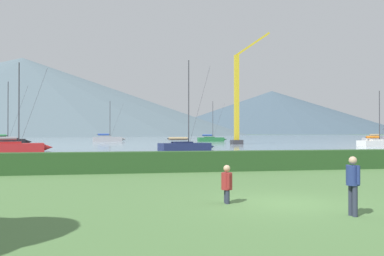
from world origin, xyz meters
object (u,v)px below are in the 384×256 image
object	(u,v)px
sailboat_slip_9	(108,139)
person_seated_viewer	(227,182)
sailboat_slip_4	(5,141)
dock_crane	(238,104)
sailboat_slip_1	(378,140)
person_standing_walker	(353,181)
sailboat_slip_3	(211,139)
sailboat_slip_7	(185,146)
sailboat_slip_2	(14,147)
sailboat_slip_6	(377,143)

from	to	relation	value
sailboat_slip_9	person_seated_viewer	world-z (taller)	sailboat_slip_9
sailboat_slip_4	sailboat_slip_9	size ratio (longest dim) A/B	1.14
sailboat_slip_9	dock_crane	size ratio (longest dim) A/B	0.46
sailboat_slip_1	sailboat_slip_9	xyz separation A→B (m)	(-56.07, 21.78, 0.01)
person_seated_viewer	person_standing_walker	xyz separation A→B (m)	(2.90, -2.57, 0.29)
sailboat_slip_1	dock_crane	distance (m)	33.10
sailboat_slip_4	dock_crane	distance (m)	41.55
sailboat_slip_3	sailboat_slip_7	size ratio (longest dim) A/B	0.87
sailboat_slip_2	person_standing_walker	bearing A→B (deg)	-77.65
person_seated_viewer	sailboat_slip_3	bearing A→B (deg)	78.50
sailboat_slip_3	sailboat_slip_6	xyz separation A→B (m)	(17.98, -36.65, -0.00)
sailboat_slip_6	person_standing_walker	size ratio (longest dim) A/B	5.29
sailboat_slip_3	dock_crane	xyz separation A→B (m)	(0.04, -21.32, 6.92)
sailboat_slip_1	person_standing_walker	bearing A→B (deg)	-139.59
person_seated_viewer	person_standing_walker	world-z (taller)	person_standing_walker
sailboat_slip_1	sailboat_slip_2	bearing A→B (deg)	-170.74
sailboat_slip_1	dock_crane	bearing A→B (deg)	174.12
sailboat_slip_3	person_standing_walker	world-z (taller)	sailboat_slip_3
sailboat_slip_1	sailboat_slip_3	world-z (taller)	sailboat_slip_3
sailboat_slip_3	person_standing_walker	xyz separation A→B (m)	(-15.67, -83.49, 0.38)
sailboat_slip_3	sailboat_slip_9	distance (m)	24.51
sailboat_slip_7	dock_crane	world-z (taller)	dock_crane
sailboat_slip_3	person_standing_walker	bearing A→B (deg)	-102.00
sailboat_slip_2	sailboat_slip_9	distance (m)	50.81
sailboat_slip_3	sailboat_slip_6	size ratio (longest dim) A/B	1.09
sailboat_slip_9	sailboat_slip_3	bearing A→B (deg)	-16.58
sailboat_slip_3	person_seated_viewer	bearing A→B (deg)	-104.30
sailboat_slip_4	sailboat_slip_7	world-z (taller)	sailboat_slip_4
person_seated_viewer	dock_crane	bearing A→B (deg)	74.08
sailboat_slip_2	person_standing_walker	distance (m)	42.46
sailboat_slip_2	dock_crane	size ratio (longest dim) A/B	0.48
sailboat_slip_1	sailboat_slip_2	distance (m)	71.26
person_standing_walker	sailboat_slip_9	bearing A→B (deg)	91.37
sailboat_slip_2	sailboat_slip_3	xyz separation A→B (m)	(33.37, 44.90, -0.04)
sailboat_slip_1	sailboat_slip_6	size ratio (longest dim) A/B	1.02
sailboat_slip_2	sailboat_slip_3	world-z (taller)	sailboat_slip_2
sailboat_slip_1	sailboat_slip_4	bearing A→B (deg)	167.82
sailboat_slip_3	sailboat_slip_4	size ratio (longest dim) A/B	0.87
sailboat_slip_9	sailboat_slip_1	bearing A→B (deg)	-25.95
sailboat_slip_1	sailboat_slip_7	world-z (taller)	sailboat_slip_7
sailboat_slip_6	sailboat_slip_9	bearing A→B (deg)	126.77
person_seated_viewer	sailboat_slip_1	bearing A→B (deg)	53.14
sailboat_slip_4	person_seated_viewer	xyz separation A→B (m)	(22.31, -61.85, 0.02)
sailboat_slip_6	dock_crane	size ratio (longest dim) A/B	0.41
sailboat_slip_3	person_seated_viewer	distance (m)	83.03
sailboat_slip_7	dock_crane	bearing A→B (deg)	45.86
sailboat_slip_3	person_seated_viewer	xyz separation A→B (m)	(-18.57, -80.92, 0.09)
sailboat_slip_9	person_seated_viewer	bearing A→B (deg)	-91.12
person_standing_walker	dock_crane	xyz separation A→B (m)	(15.71, 62.17, 6.53)
sailboat_slip_2	sailboat_slip_7	world-z (taller)	sailboat_slip_7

